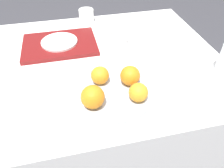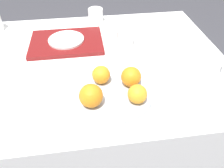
# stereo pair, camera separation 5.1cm
# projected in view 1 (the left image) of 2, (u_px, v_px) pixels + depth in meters

# --- Properties ---
(ground_plane) EXTENTS (12.00, 12.00, 0.00)m
(ground_plane) POSITION_uv_depth(u_px,v_px,m) (90.00, 154.00, 1.49)
(ground_plane) COLOR #38383D
(table) EXTENTS (1.30, 0.91, 0.77)m
(table) POSITION_uv_depth(u_px,v_px,m) (86.00, 117.00, 1.23)
(table) COLOR white
(table) RESTS_ON ground_plane
(fruit_platter) EXTENTS (0.31, 0.31, 0.02)m
(fruit_platter) POSITION_uv_depth(u_px,v_px,m) (112.00, 91.00, 0.82)
(fruit_platter) COLOR #B2BCC6
(fruit_platter) RESTS_ON table
(orange_0) EXTENTS (0.07, 0.07, 0.07)m
(orange_0) POSITION_uv_depth(u_px,v_px,m) (100.00, 75.00, 0.83)
(orange_0) COLOR orange
(orange_0) RESTS_ON fruit_platter
(orange_1) EXTENTS (0.07, 0.07, 0.07)m
(orange_1) POSITION_uv_depth(u_px,v_px,m) (138.00, 92.00, 0.76)
(orange_1) COLOR orange
(orange_1) RESTS_ON fruit_platter
(orange_2) EXTENTS (0.08, 0.08, 0.08)m
(orange_2) POSITION_uv_depth(u_px,v_px,m) (130.00, 76.00, 0.82)
(orange_2) COLOR orange
(orange_2) RESTS_ON fruit_platter
(orange_3) EXTENTS (0.08, 0.08, 0.08)m
(orange_3) POSITION_uv_depth(u_px,v_px,m) (93.00, 97.00, 0.73)
(orange_3) COLOR orange
(orange_3) RESTS_ON fruit_platter
(serving_tray) EXTENTS (0.35, 0.26, 0.02)m
(serving_tray) POSITION_uv_depth(u_px,v_px,m) (60.00, 44.00, 1.07)
(serving_tray) COLOR maroon
(serving_tray) RESTS_ON table
(side_plate) EXTENTS (0.18, 0.18, 0.01)m
(side_plate) POSITION_uv_depth(u_px,v_px,m) (59.00, 42.00, 1.06)
(side_plate) COLOR silver
(side_plate) RESTS_ON serving_tray
(cup_0) EXTENTS (0.07, 0.07, 0.07)m
(cup_0) POSITION_uv_depth(u_px,v_px,m) (160.00, 58.00, 0.94)
(cup_0) COLOR white
(cup_0) RESTS_ON table
(cup_1) EXTENTS (0.08, 0.08, 0.08)m
(cup_1) POSITION_uv_depth(u_px,v_px,m) (119.00, 38.00, 1.06)
(cup_1) COLOR white
(cup_1) RESTS_ON table
(cup_2) EXTENTS (0.08, 0.08, 0.08)m
(cup_2) POSITION_uv_depth(u_px,v_px,m) (86.00, 16.00, 1.25)
(cup_2) COLOR white
(cup_2) RESTS_ON table
(napkin) EXTENTS (0.12, 0.12, 0.01)m
(napkin) POSITION_uv_depth(u_px,v_px,m) (191.00, 104.00, 0.78)
(napkin) COLOR silver
(napkin) RESTS_ON table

